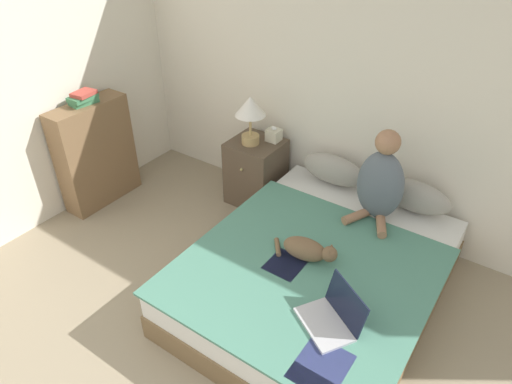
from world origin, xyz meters
name	(u,v)px	position (x,y,z in m)	size (l,w,h in m)	color
wall_back	(386,90)	(0.00, 3.24, 1.27)	(5.88, 0.05, 2.55)	silver
wall_side	(11,87)	(-2.46, 1.61, 1.27)	(0.05, 4.21, 2.55)	silver
bed	(317,276)	(0.08, 2.14, 0.21)	(1.63, 2.05, 0.42)	brown
pillow_near	(333,170)	(-0.28, 3.04, 0.55)	(0.58, 0.20, 0.27)	gray
pillow_far	(414,196)	(0.43, 3.04, 0.55)	(0.58, 0.20, 0.27)	gray
person_sitting	(380,182)	(0.22, 2.79, 0.74)	(0.37, 0.36, 0.75)	slate
cat_tabby	(308,250)	(0.03, 2.05, 0.50)	(0.50, 0.21, 0.17)	brown
laptop_open	(332,317)	(0.42, 1.64, 0.47)	(0.45, 0.43, 0.24)	#B7B7BC
nightstand	(256,172)	(-1.03, 2.94, 0.32)	(0.47, 0.47, 0.64)	brown
table_lamp	(250,111)	(-1.06, 2.89, 0.96)	(0.27, 0.27, 0.45)	tan
tissue_box	(274,135)	(-0.91, 3.06, 0.69)	(0.12, 0.12, 0.14)	beige
bookshelf	(96,154)	(-2.29, 2.11, 0.50)	(0.25, 0.74, 1.00)	brown
book_stack_top	(83,98)	(-2.29, 2.10, 1.06)	(0.18, 0.25, 0.11)	#3D7A51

